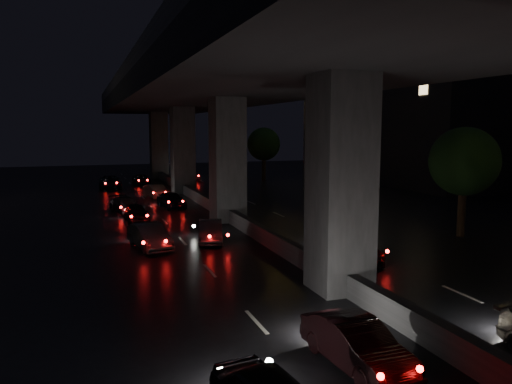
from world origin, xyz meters
TOP-DOWN VIEW (x-y plane):
  - ground at (0.00, 0.00)m, footprint 120.00×120.00m
  - viaduct at (0.00, 5.00)m, footprint 12.00×80.00m
  - median_barrier at (0.00, 5.00)m, footprint 0.45×70.00m
  - building_right_far at (27.00, 20.00)m, footprint 12.00×22.00m
  - tree_b at (11.00, -4.00)m, footprint 3.80×3.80m
  - tree_c at (11.00, 12.00)m, footprint 3.80×3.80m
  - tree_d at (11.00, 28.00)m, footprint 3.80×3.80m
  - streetlight_far at (10.97, 18.00)m, footprint 2.52×0.44m
  - car_1 at (-2.58, -15.64)m, footprint 1.58×3.79m
  - car_3 at (2.80, -6.30)m, footprint 2.75×4.69m
  - car_4 at (-5.88, -1.12)m, footprint 1.98×3.97m
  - car_5 at (-2.62, -0.67)m, footprint 2.00×3.65m
  - car_6 at (-5.75, 6.39)m, footprint 1.47×3.40m
  - car_7 at (-6.08, 10.44)m, footprint 2.43×4.05m
  - car_8 at (-2.61, 11.44)m, footprint 2.01×3.81m
  - car_9 at (-2.93, 17.14)m, footprint 2.04×3.82m
  - car_10 at (-2.95, 28.27)m, footprint 1.91×3.92m
  - car_11 at (-6.32, 25.71)m, footprint 2.26×4.69m
  - car_12 at (2.96, 30.68)m, footprint 1.92×3.74m

SIDE VIEW (x-z plane):
  - ground at x=0.00m, z-range 0.00..0.00m
  - median_barrier at x=0.00m, z-range 0.00..0.85m
  - car_10 at x=-2.95m, z-range 0.00..1.07m
  - car_7 at x=-6.08m, z-range 0.00..1.10m
  - car_5 at x=-2.62m, z-range 0.00..1.14m
  - car_6 at x=-5.75m, z-range 0.00..1.14m
  - car_9 at x=-2.93m, z-range 0.00..1.20m
  - car_12 at x=2.96m, z-range 0.00..1.22m
  - car_1 at x=-2.58m, z-range 0.00..1.22m
  - car_8 at x=-2.61m, z-range 0.00..1.23m
  - car_4 at x=-5.88m, z-range 0.00..1.25m
  - car_3 at x=2.80m, z-range 0.00..1.27m
  - car_11 at x=-6.32m, z-range 0.00..1.29m
  - tree_b at x=11.00m, z-range 1.13..7.26m
  - tree_c at x=11.00m, z-range 1.13..7.26m
  - tree_d at x=11.00m, z-range 1.13..7.26m
  - streetlight_far at x=10.97m, z-range 1.16..10.16m
  - building_right_far at x=27.00m, z-range 0.00..15.00m
  - viaduct at x=0.00m, z-range 3.09..13.59m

